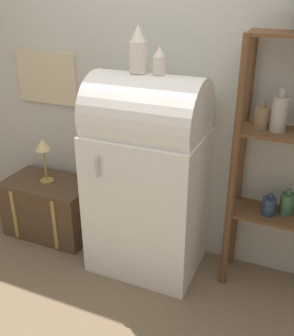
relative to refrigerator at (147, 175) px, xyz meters
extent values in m
plane|color=#7A664C|center=(0.00, -0.26, -0.73)|extent=(12.00, 12.00, 0.00)
cube|color=#B7B7AD|center=(0.00, 0.31, 0.62)|extent=(7.00, 0.05, 2.70)
cube|color=#C6B793|center=(-0.98, 0.28, 0.54)|extent=(0.54, 0.02, 0.41)
cube|color=white|center=(0.00, 0.00, -0.21)|extent=(0.76, 0.58, 1.05)
cylinder|color=white|center=(0.00, 0.00, 0.43)|extent=(0.75, 0.55, 0.55)
cylinder|color=#B7B7BC|center=(-0.21, -0.31, 0.16)|extent=(0.02, 0.02, 0.14)
cube|color=brown|center=(-0.90, 0.04, -0.49)|extent=(0.71, 0.42, 0.48)
cube|color=#AD8942|center=(-1.10, -0.17, -0.49)|extent=(0.03, 0.01, 0.43)
cube|color=#AD8942|center=(-0.71, -0.17, -0.49)|extent=(0.03, 0.01, 0.43)
cylinder|color=brown|center=(0.59, 0.00, 0.12)|extent=(0.05, 0.05, 1.70)
cylinder|color=brown|center=(0.59, 0.24, 0.12)|extent=(0.05, 0.05, 1.70)
cube|color=brown|center=(0.88, 0.12, -0.18)|extent=(0.62, 0.28, 0.02)
cube|color=brown|center=(0.88, 0.12, 0.39)|extent=(0.62, 0.28, 0.02)
cylinder|color=#23334C|center=(0.82, 0.10, -0.11)|extent=(0.09, 0.09, 0.12)
cylinder|color=#23334C|center=(0.82, 0.10, -0.03)|extent=(0.04, 0.04, 0.03)
cylinder|color=#9E998E|center=(0.80, 0.13, 0.50)|extent=(0.10, 0.10, 0.21)
cylinder|color=#9E998E|center=(0.80, 0.13, 0.63)|extent=(0.04, 0.04, 0.05)
cylinder|color=#335B3D|center=(0.92, 0.15, -0.09)|extent=(0.09, 0.09, 0.14)
cylinder|color=#335B3D|center=(0.92, 0.15, -0.01)|extent=(0.04, 0.04, 0.04)
cylinder|color=#7F6647|center=(0.70, 0.13, 0.47)|extent=(0.09, 0.09, 0.14)
cylinder|color=#7F6647|center=(0.70, 0.13, 0.55)|extent=(0.04, 0.04, 0.03)
cylinder|color=silver|center=(-0.06, 0.00, 0.79)|extent=(0.11, 0.11, 0.19)
cone|color=silver|center=(-0.06, 0.00, 0.94)|extent=(0.10, 0.10, 0.10)
cylinder|color=silver|center=(0.08, 0.00, 0.76)|extent=(0.08, 0.08, 0.11)
cone|color=silver|center=(0.08, 0.00, 0.84)|extent=(0.07, 0.07, 0.06)
cylinder|color=#AD8942|center=(-0.91, 0.05, -0.25)|extent=(0.11, 0.11, 0.02)
cylinder|color=#AD8942|center=(-0.91, 0.05, -0.11)|extent=(0.02, 0.02, 0.26)
cone|color=#DBC184|center=(-0.91, 0.05, 0.07)|extent=(0.12, 0.12, 0.09)
camera|label=1|loc=(0.97, -2.24, 1.20)|focal=42.00mm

